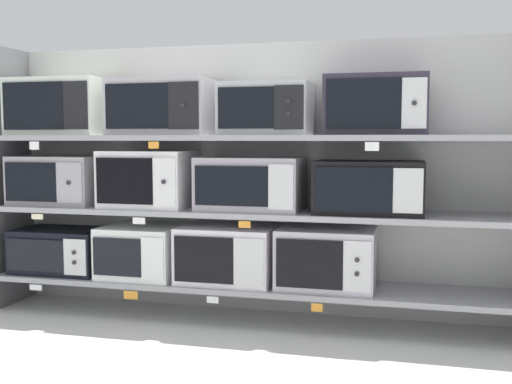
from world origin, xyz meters
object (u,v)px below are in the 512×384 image
(microwave_3, at_px, (327,258))
(microwave_7, at_px, (369,187))
(microwave_5, at_px, (149,179))
(microwave_11, at_px, (376,105))
(microwave_6, at_px, (251,184))
(microwave_1, at_px, (143,251))
(microwave_9, at_px, (162,107))
(microwave_4, at_px, (59,180))
(microwave_10, at_px, (267,109))
(microwave_0, at_px, (62,250))
(microwave_2, at_px, (228,254))
(microwave_8, at_px, (60,107))

(microwave_3, xyz_separation_m, microwave_7, (0.22, -0.00, 0.39))
(microwave_5, bearing_deg, microwave_11, -0.01)
(microwave_6, distance_m, microwave_7, 0.65)
(microwave_1, relative_size, microwave_6, 0.80)
(microwave_5, bearing_deg, microwave_7, -0.01)
(microwave_7, xyz_separation_m, microwave_9, (-1.17, 0.00, 0.43))
(microwave_4, bearing_deg, microwave_9, 0.00)
(microwave_1, relative_size, microwave_4, 0.85)
(microwave_4, height_order, microwave_6, microwave_6)
(microwave_7, bearing_deg, microwave_9, 179.99)
(microwave_9, height_order, microwave_10, microwave_9)
(microwave_0, xyz_separation_m, microwave_1, (0.53, 0.00, 0.02))
(microwave_3, xyz_separation_m, microwave_6, (-0.42, 0.00, 0.40))
(microwave_3, distance_m, microwave_5, 1.12)
(microwave_5, xyz_separation_m, microwave_10, (0.70, 0.00, 0.39))
(microwave_10, bearing_deg, microwave_2, -179.99)
(microwave_9, distance_m, microwave_11, 1.20)
(microwave_5, height_order, microwave_7, microwave_5)
(microwave_1, height_order, microwave_4, microwave_4)
(microwave_9, bearing_deg, microwave_11, -0.01)
(microwave_6, height_order, microwave_7, microwave_6)
(microwave_0, xyz_separation_m, microwave_9, (0.67, -0.00, 0.86))
(microwave_1, xyz_separation_m, microwave_5, (0.05, -0.00, 0.43))
(microwave_6, bearing_deg, microwave_10, -0.12)
(microwave_0, bearing_deg, microwave_8, -1.47)
(microwave_5, bearing_deg, microwave_8, -179.99)
(microwave_6, bearing_deg, microwave_1, 180.00)
(microwave_5, bearing_deg, microwave_4, 180.00)
(microwave_5, distance_m, microwave_10, 0.80)
(microwave_0, relative_size, microwave_3, 1.05)
(microwave_10, bearing_deg, microwave_4, -180.00)
(microwave_2, height_order, microwave_7, microwave_7)
(microwave_3, relative_size, microwave_7, 0.92)
(microwave_0, height_order, microwave_3, microwave_3)
(microwave_2, bearing_deg, microwave_0, 179.99)
(microwave_10, bearing_deg, microwave_5, -179.99)
(microwave_9, xyz_separation_m, microwave_10, (0.61, 0.00, -0.02))
(microwave_2, bearing_deg, microwave_10, 0.01)
(microwave_0, bearing_deg, microwave_3, -0.01)
(microwave_1, distance_m, microwave_10, 1.12)
(microwave_7, relative_size, microwave_8, 0.99)
(microwave_8, bearing_deg, microwave_5, 0.01)
(microwave_0, distance_m, microwave_1, 0.53)
(microwave_3, xyz_separation_m, microwave_9, (-0.95, 0.00, 0.83))
(microwave_3, xyz_separation_m, microwave_4, (-1.63, 0.00, 0.40))
(microwave_1, bearing_deg, microwave_2, -0.03)
(microwave_8, distance_m, microwave_10, 1.27)
(microwave_4, xyz_separation_m, microwave_9, (0.68, 0.00, 0.43))
(microwave_1, xyz_separation_m, microwave_10, (0.75, -0.00, 0.82))
(microwave_4, xyz_separation_m, microwave_11, (1.88, -0.00, 0.43))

